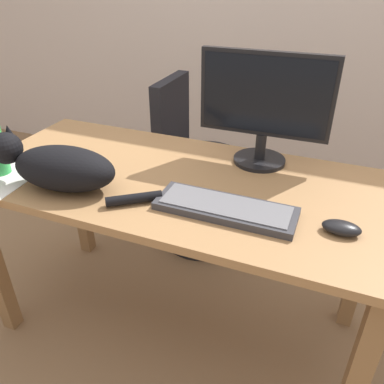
# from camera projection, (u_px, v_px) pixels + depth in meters

# --- Properties ---
(ground_plane) EXTENTS (8.00, 8.00, 0.00)m
(ground_plane) POSITION_uv_depth(u_px,v_px,m) (179.00, 322.00, 1.79)
(ground_plane) COLOR #846647
(desk) EXTENTS (1.52, 0.71, 0.76)m
(desk) POSITION_uv_depth(u_px,v_px,m) (176.00, 203.00, 1.45)
(desk) COLOR #9E7247
(desk) RESTS_ON ground_plane
(office_chair) EXTENTS (0.48, 0.48, 0.92)m
(office_chair) POSITION_uv_depth(u_px,v_px,m) (195.00, 175.00, 2.16)
(office_chair) COLOR black
(office_chair) RESTS_ON ground_plane
(monitor) EXTENTS (0.48, 0.20, 0.41)m
(monitor) POSITION_uv_depth(u_px,v_px,m) (265.00, 105.00, 1.40)
(monitor) COLOR black
(monitor) RESTS_ON desk
(keyboard) EXTENTS (0.44, 0.15, 0.03)m
(keyboard) POSITION_uv_depth(u_px,v_px,m) (225.00, 208.00, 1.20)
(keyboard) COLOR #333338
(keyboard) RESTS_ON desk
(cat) EXTENTS (0.61, 0.23, 0.20)m
(cat) POSITION_uv_depth(u_px,v_px,m) (58.00, 166.00, 1.30)
(cat) COLOR black
(cat) RESTS_ON desk
(computer_mouse) EXTENTS (0.11, 0.06, 0.04)m
(computer_mouse) POSITION_uv_depth(u_px,v_px,m) (341.00, 228.00, 1.11)
(computer_mouse) COLOR black
(computer_mouse) RESTS_ON desk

